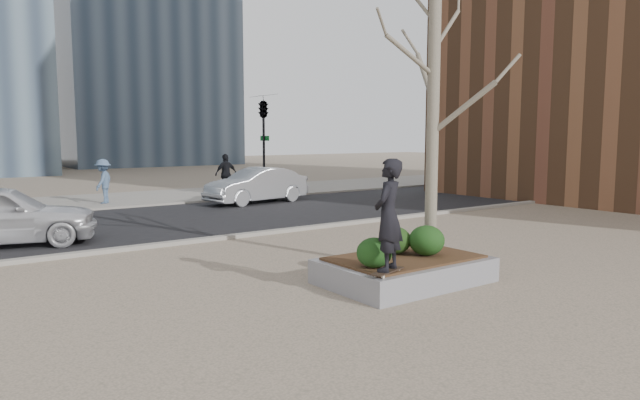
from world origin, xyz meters
TOP-DOWN VIEW (x-y plane):
  - ground at (0.00, 0.00)m, footprint 120.00×120.00m
  - street at (0.00, 10.00)m, footprint 60.00×8.00m
  - far_sidewalk at (0.00, 17.00)m, footprint 60.00×6.00m
  - planter at (1.00, 0.00)m, footprint 3.00×2.00m
  - planter_mulch at (1.00, 0.00)m, footprint 2.70×1.70m
  - sycamore_tree at (2.00, 0.30)m, footprint 2.80×2.80m
  - shrub_left at (-0.05, -0.34)m, footprint 0.61×0.61m
  - shrub_middle at (1.03, 0.29)m, footprint 0.61×0.61m
  - shrub_right at (1.40, -0.17)m, footprint 0.67×0.67m
  - skateboard at (-0.10, -0.74)m, footprint 0.80×0.42m
  - skateboarder at (-0.10, -0.74)m, footprint 0.80×0.71m
  - car_silver at (4.93, 12.51)m, footprint 4.45×2.06m
  - car_third at (16.40, 11.74)m, footprint 5.01×3.18m
  - pedestrian_b at (-0.14, 15.90)m, footprint 1.21×1.31m
  - pedestrian_c at (5.52, 16.41)m, footprint 1.09×0.47m
  - traffic_light_far at (6.50, 14.60)m, footprint 0.60×2.48m

SIDE VIEW (x-z plane):
  - ground at x=0.00m, z-range 0.00..0.00m
  - street at x=0.00m, z-range 0.00..0.02m
  - far_sidewalk at x=0.00m, z-range 0.00..0.02m
  - planter at x=1.00m, z-range 0.00..0.45m
  - planter_mulch at x=1.00m, z-range 0.45..0.49m
  - skateboard at x=-0.10m, z-range 0.45..0.53m
  - car_third at x=16.40m, z-range 0.02..1.37m
  - car_silver at x=4.93m, z-range 0.02..1.43m
  - shrub_left at x=-0.05m, z-range 0.49..1.01m
  - shrub_middle at x=1.03m, z-range 0.49..1.01m
  - shrub_right at x=1.40m, z-range 0.49..1.06m
  - pedestrian_b at x=-0.14m, z-range 0.02..1.80m
  - pedestrian_c at x=5.52m, z-range 0.02..1.88m
  - skateboarder at x=-0.10m, z-range 0.52..2.37m
  - traffic_light_far at x=6.50m, z-range 0.00..4.50m
  - sycamore_tree at x=2.00m, z-range 0.49..7.09m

